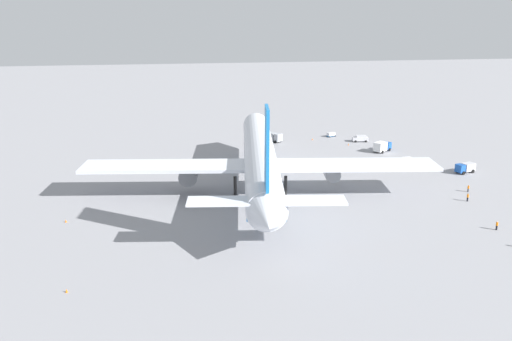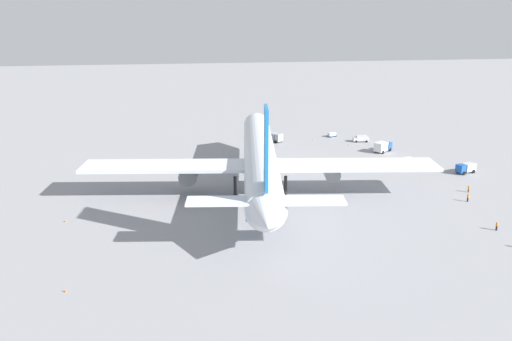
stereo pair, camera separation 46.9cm
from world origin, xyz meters
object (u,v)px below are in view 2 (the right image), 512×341
at_px(airliner, 260,159).
at_px(traffic_cone_1, 349,144).
at_px(baggage_cart_1, 250,143).
at_px(traffic_cone_2, 65,290).
at_px(baggage_cart_0, 332,134).
at_px(service_truck_0, 383,146).
at_px(service_truck_2, 275,137).
at_px(traffic_cone_3, 66,221).
at_px(baggage_cart_2, 407,159).
at_px(ground_worker_1, 497,226).
at_px(service_truck_1, 466,168).
at_px(traffic_cone_0, 313,139).
at_px(ground_worker_2, 469,189).
at_px(service_van, 361,138).
at_px(ground_worker_3, 468,197).

bearing_deg(airliner, traffic_cone_1, -41.51).
xyz_separation_m(baggage_cart_1, traffic_cone_2, (-83.10, 38.72, 0.01)).
bearing_deg(baggage_cart_0, traffic_cone_2, 143.32).
xyz_separation_m(service_truck_0, service_truck_2, (16.60, 27.73, -0.03)).
bearing_deg(traffic_cone_3, baggage_cart_2, -70.36).
bearing_deg(service_truck_2, ground_worker_1, -160.02).
bearing_deg(traffic_cone_1, service_truck_1, -148.85).
bearing_deg(service_truck_2, service_truck_0, -120.90).
bearing_deg(traffic_cone_0, baggage_cart_0, -63.87).
bearing_deg(baggage_cart_0, airliner, 147.51).
height_order(service_truck_1, baggage_cart_2, service_truck_1).
height_order(ground_worker_2, traffic_cone_0, ground_worker_2).
bearing_deg(service_truck_1, traffic_cone_2, 117.38).
distance_m(baggage_cart_1, traffic_cone_1, 29.53).
height_order(traffic_cone_0, traffic_cone_1, same).
relative_size(service_truck_0, traffic_cone_3, 11.35).
height_order(service_van, baggage_cart_0, service_van).
bearing_deg(service_truck_1, traffic_cone_0, 34.97).
bearing_deg(service_truck_2, baggage_cart_2, -132.89).
bearing_deg(service_truck_0, traffic_cone_0, 42.35).
distance_m(airliner, service_truck_1, 52.83).
relative_size(baggage_cart_1, traffic_cone_1, 5.28).
height_order(baggage_cart_0, ground_worker_1, ground_worker_1).
xyz_separation_m(service_truck_0, baggage_cart_1, (15.44, 35.57, -1.31)).
height_order(service_truck_0, service_van, service_truck_0).
bearing_deg(baggage_cart_2, service_truck_2, 47.11).
xyz_separation_m(ground_worker_3, traffic_cone_0, (58.97, 17.52, -0.62)).
bearing_deg(service_truck_0, service_truck_1, -151.62).
distance_m(baggage_cart_1, baggage_cart_2, 46.39).
bearing_deg(ground_worker_3, airliner, 72.31).
height_order(airliner, ground_worker_1, airliner).
distance_m(service_van, traffic_cone_2, 108.10).
height_order(service_truck_2, service_van, service_truck_2).
bearing_deg(ground_worker_2, baggage_cart_2, 6.79).
xyz_separation_m(service_truck_1, traffic_cone_3, (-17.52, 91.26, -1.08)).
bearing_deg(traffic_cone_3, airliner, -73.22).
distance_m(ground_worker_1, traffic_cone_3, 79.64).
bearing_deg(traffic_cone_1, service_truck_2, 69.63).
relative_size(ground_worker_1, traffic_cone_2, 3.11).
distance_m(service_truck_1, traffic_cone_3, 92.93).
height_order(traffic_cone_0, traffic_cone_2, same).
bearing_deg(traffic_cone_0, ground_worker_2, -158.64).
relative_size(service_truck_2, traffic_cone_0, 9.40).
bearing_deg(baggage_cart_1, ground_worker_3, -146.79).
bearing_deg(baggage_cart_1, ground_worker_2, -141.70).
bearing_deg(service_truck_0, baggage_cart_2, -168.41).
height_order(baggage_cart_1, traffic_cone_3, traffic_cone_3).
relative_size(service_truck_1, service_truck_2, 1.05).
bearing_deg(baggage_cart_0, baggage_cart_1, 100.70).
relative_size(service_truck_2, service_van, 1.05).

